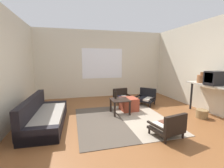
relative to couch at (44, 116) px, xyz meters
name	(u,v)px	position (x,y,z in m)	size (l,w,h in m)	color
ground_plane	(127,124)	(1.92, -0.47, -0.20)	(7.80, 7.80, 0.00)	brown
far_wall_with_window	(102,64)	(1.92, 2.59, 1.15)	(5.60, 0.13, 2.70)	beige
side_wall_right	(211,66)	(4.58, -0.17, 1.15)	(0.12, 6.60, 2.70)	beige
side_wall_left	(0,69)	(-0.74, -0.17, 1.15)	(0.12, 6.60, 2.70)	beige
area_rug	(123,120)	(1.90, -0.20, -0.20)	(2.30, 2.39, 0.01)	#4C4238
couch	(44,116)	(0.00, 0.00, 0.00)	(0.85, 2.02, 0.68)	black
coffee_table	(120,102)	(1.98, 0.29, 0.12)	(0.51, 0.53, 0.42)	black
armchair_by_window	(122,97)	(2.40, 1.37, 0.02)	(0.63, 0.62, 0.49)	black
armchair_striped_foreground	(169,127)	(2.49, -1.29, 0.03)	(0.65, 0.64, 0.52)	black
armchair_corner	(146,97)	(3.14, 0.97, 0.04)	(0.80, 0.80, 0.54)	black
ottoman_orange	(129,104)	(2.32, 0.49, -0.01)	(0.48, 0.48, 0.39)	#993D28
console_shelf	(211,89)	(4.27, -0.53, 0.57)	(0.38, 1.48, 0.88)	#B2AD9E
crt_television	(215,78)	(4.27, -0.63, 0.86)	(0.45, 0.33, 0.36)	black
clay_vase	(202,79)	(4.27, -0.19, 0.80)	(0.25, 0.25, 0.31)	#935B38
glass_bottle	(116,95)	(1.88, 0.42, 0.32)	(0.07, 0.07, 0.26)	black
wicker_basket	(202,114)	(4.00, -0.57, -0.10)	(0.30, 0.30, 0.22)	olive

